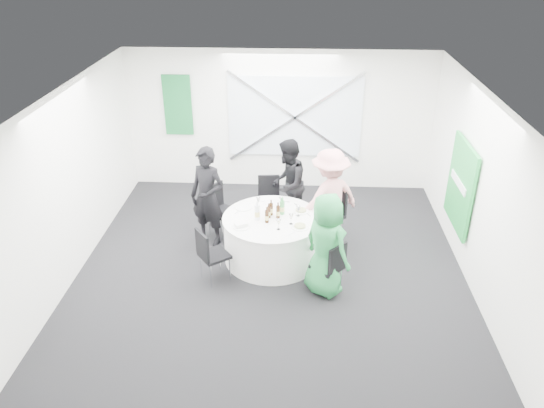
{
  "coord_description": "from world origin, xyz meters",
  "views": [
    {
      "loc": [
        0.39,
        -7.04,
        4.78
      ],
      "look_at": [
        0.0,
        0.2,
        1.0
      ],
      "focal_mm": 35.0,
      "sensor_mm": 36.0,
      "label": 1
    }
  ],
  "objects_px": {
    "chair_back_right": "(332,208)",
    "chair_front_right": "(331,264)",
    "chair_back": "(269,197)",
    "person_woman_pink": "(329,198)",
    "banquet_table": "(272,238)",
    "chair_back_left": "(219,206)",
    "person_man_back": "(288,184)",
    "clear_water_bottle": "(257,213)",
    "person_man_back_left": "(208,197)",
    "green_water_bottle": "(282,208)",
    "chair_front_left": "(210,252)",
    "person_woman_green": "(326,245)"
  },
  "relations": [
    {
      "from": "chair_back",
      "to": "chair_front_right",
      "type": "relative_size",
      "value": 1.05
    },
    {
      "from": "chair_back_left",
      "to": "person_man_back_left",
      "type": "bearing_deg",
      "value": -164.06
    },
    {
      "from": "chair_back_left",
      "to": "chair_front_left",
      "type": "bearing_deg",
      "value": -138.24
    },
    {
      "from": "chair_back",
      "to": "person_man_back_left",
      "type": "bearing_deg",
      "value": -148.71
    },
    {
      "from": "green_water_bottle",
      "to": "chair_front_left",
      "type": "bearing_deg",
      "value": -143.06
    },
    {
      "from": "clear_water_bottle",
      "to": "green_water_bottle",
      "type": "bearing_deg",
      "value": 28.31
    },
    {
      "from": "chair_front_right",
      "to": "banquet_table",
      "type": "bearing_deg",
      "value": -90.0
    },
    {
      "from": "chair_back_left",
      "to": "person_man_back",
      "type": "bearing_deg",
      "value": -33.94
    },
    {
      "from": "chair_front_right",
      "to": "clear_water_bottle",
      "type": "relative_size",
      "value": 2.72
    },
    {
      "from": "banquet_table",
      "to": "person_man_back_left",
      "type": "xyz_separation_m",
      "value": [
        -1.09,
        0.48,
        0.47
      ]
    },
    {
      "from": "chair_back_right",
      "to": "clear_water_bottle",
      "type": "xyz_separation_m",
      "value": [
        -1.2,
        -0.76,
        0.29
      ]
    },
    {
      "from": "chair_front_right",
      "to": "chair_back_right",
      "type": "bearing_deg",
      "value": -139.36
    },
    {
      "from": "person_man_back_left",
      "to": "person_woman_pink",
      "type": "bearing_deg",
      "value": 25.85
    },
    {
      "from": "person_man_back",
      "to": "green_water_bottle",
      "type": "height_order",
      "value": "person_man_back"
    },
    {
      "from": "person_woman_pink",
      "to": "person_woman_green",
      "type": "distance_m",
      "value": 1.38
    },
    {
      "from": "chair_back",
      "to": "chair_back_left",
      "type": "bearing_deg",
      "value": -158.85
    },
    {
      "from": "banquet_table",
      "to": "clear_water_bottle",
      "type": "xyz_separation_m",
      "value": [
        -0.23,
        -0.08,
        0.5
      ]
    },
    {
      "from": "clear_water_bottle",
      "to": "chair_front_right",
      "type": "bearing_deg",
      "value": -34.73
    },
    {
      "from": "person_man_back_left",
      "to": "person_woman_green",
      "type": "distance_m",
      "value": 2.3
    },
    {
      "from": "chair_front_right",
      "to": "person_man_back_left",
      "type": "height_order",
      "value": "person_man_back_left"
    },
    {
      "from": "banquet_table",
      "to": "green_water_bottle",
      "type": "bearing_deg",
      "value": 39.93
    },
    {
      "from": "chair_front_left",
      "to": "person_man_back_left",
      "type": "distance_m",
      "value": 1.2
    },
    {
      "from": "person_woman_green",
      "to": "person_man_back_left",
      "type": "bearing_deg",
      "value": 10.98
    },
    {
      "from": "chair_back_right",
      "to": "chair_front_right",
      "type": "bearing_deg",
      "value": -37.87
    },
    {
      "from": "chair_front_right",
      "to": "person_woman_pink",
      "type": "relative_size",
      "value": 0.5
    },
    {
      "from": "chair_back_right",
      "to": "chair_back_left",
      "type": "bearing_deg",
      "value": -127.89
    },
    {
      "from": "chair_back_right",
      "to": "person_man_back_left",
      "type": "distance_m",
      "value": 2.09
    },
    {
      "from": "banquet_table",
      "to": "green_water_bottle",
      "type": "relative_size",
      "value": 5.42
    },
    {
      "from": "chair_front_left",
      "to": "clear_water_bottle",
      "type": "xyz_separation_m",
      "value": [
        0.67,
        0.58,
        0.37
      ]
    },
    {
      "from": "chair_back_right",
      "to": "chair_front_right",
      "type": "relative_size",
      "value": 1.19
    },
    {
      "from": "chair_front_left",
      "to": "green_water_bottle",
      "type": "distance_m",
      "value": 1.36
    },
    {
      "from": "chair_front_right",
      "to": "person_man_back_left",
      "type": "xyz_separation_m",
      "value": [
        -1.99,
        1.33,
        0.36
      ]
    },
    {
      "from": "chair_back_right",
      "to": "clear_water_bottle",
      "type": "relative_size",
      "value": 3.23
    },
    {
      "from": "chair_back_left",
      "to": "chair_front_right",
      "type": "bearing_deg",
      "value": -92.14
    },
    {
      "from": "chair_back",
      "to": "chair_back_right",
      "type": "xyz_separation_m",
      "value": [
        1.1,
        -0.52,
        0.07
      ]
    },
    {
      "from": "chair_back_left",
      "to": "person_woman_pink",
      "type": "distance_m",
      "value": 1.91
    },
    {
      "from": "chair_back",
      "to": "person_woman_pink",
      "type": "distance_m",
      "value": 1.26
    },
    {
      "from": "chair_back_right",
      "to": "person_woman_pink",
      "type": "height_order",
      "value": "person_woman_pink"
    },
    {
      "from": "person_man_back",
      "to": "chair_front_right",
      "type": "bearing_deg",
      "value": 29.64
    },
    {
      "from": "chair_back",
      "to": "chair_back_right",
      "type": "bearing_deg",
      "value": -31.05
    },
    {
      "from": "chair_back",
      "to": "chair_back_left",
      "type": "distance_m",
      "value": 0.94
    },
    {
      "from": "chair_front_right",
      "to": "person_woman_green",
      "type": "height_order",
      "value": "person_woman_green"
    },
    {
      "from": "chair_back_left",
      "to": "person_man_back",
      "type": "relative_size",
      "value": 0.57
    },
    {
      "from": "chair_back_right",
      "to": "person_man_back_left",
      "type": "bearing_deg",
      "value": -119.24
    },
    {
      "from": "chair_back_left",
      "to": "clear_water_bottle",
      "type": "distance_m",
      "value": 1.18
    },
    {
      "from": "chair_front_right",
      "to": "chair_front_left",
      "type": "height_order",
      "value": "chair_front_left"
    },
    {
      "from": "banquet_table",
      "to": "person_man_back",
      "type": "xyz_separation_m",
      "value": [
        0.21,
        1.14,
        0.43
      ]
    },
    {
      "from": "green_water_bottle",
      "to": "clear_water_bottle",
      "type": "distance_m",
      "value": 0.43
    },
    {
      "from": "chair_back_right",
      "to": "clear_water_bottle",
      "type": "bearing_deg",
      "value": -92.71
    },
    {
      "from": "person_man_back_left",
      "to": "chair_back_left",
      "type": "bearing_deg",
      "value": 90.3
    }
  ]
}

